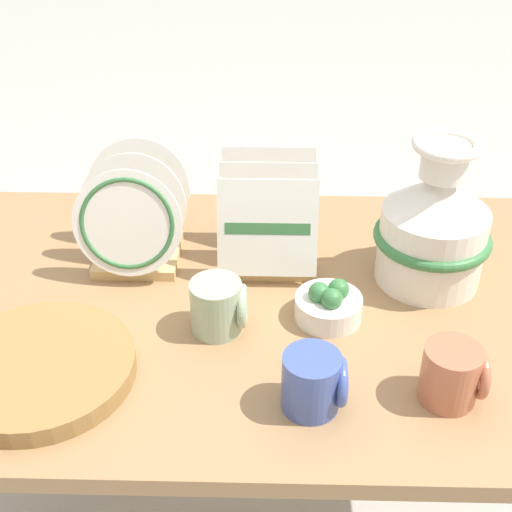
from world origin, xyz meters
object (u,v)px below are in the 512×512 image
Objects in this scene: ceramic_vase at (434,226)px; dish_rack_square_plates at (268,230)px; mug_sage_glaze at (219,307)px; wicker_charger_stack at (40,368)px; mug_cobalt_glaze at (314,382)px; fruit_bowl at (329,305)px; mug_terracotta_glaze at (453,374)px; dish_rack_round_plates at (134,225)px.

ceramic_vase is 1.41× the size of dish_rack_square_plates.
dish_rack_square_plates is at bearing 69.53° from mug_sage_glaze.
wicker_charger_stack is (-0.39, -0.37, -0.06)m from dish_rack_square_plates.
mug_cobalt_glaze is (0.08, -0.42, -0.02)m from dish_rack_square_plates.
dish_rack_square_plates reaches higher than fruit_bowl.
fruit_bowl is (0.12, -0.19, -0.04)m from dish_rack_square_plates.
mug_sage_glaze is at bearing 156.81° from mug_terracotta_glaze.
fruit_bowl is at bearing 132.60° from mug_terracotta_glaze.
wicker_charger_stack is 0.70m from mug_terracotta_glaze.
dish_rack_square_plates is 2.10× the size of mug_sage_glaze.
mug_cobalt_glaze is (0.36, -0.41, -0.04)m from dish_rack_round_plates.
dish_rack_round_plates is 2.28× the size of mug_cobalt_glaze.
dish_rack_round_plates is at bearing 131.31° from mug_sage_glaze.
dish_rack_round_plates is 0.28m from dish_rack_square_plates.
dish_rack_square_plates is at bearing 127.50° from mug_terracotta_glaze.
mug_sage_glaze is at bearing -48.69° from dish_rack_round_plates.
dish_rack_square_plates is at bearing 43.48° from wicker_charger_stack.
ceramic_vase is 2.42× the size of fruit_bowl.
ceramic_vase reaches higher than dish_rack_square_plates.
fruit_bowl is at bearing 18.85° from wicker_charger_stack.
mug_cobalt_glaze is at bearing -6.98° from wicker_charger_stack.
mug_terracotta_glaze is (0.31, -0.40, -0.02)m from dish_rack_square_plates.
mug_cobalt_glaze is 1.00× the size of mug_terracotta_glaze.
mug_terracotta_glaze is at bearing 5.85° from mug_cobalt_glaze.
ceramic_vase is at bearing 32.96° from fruit_bowl.
dish_rack_round_plates is 1.86× the size of fruit_bowl.
ceramic_vase reaches higher than dish_rack_round_plates.
dish_rack_square_plates is at bearing 3.49° from dish_rack_round_plates.
dish_rack_round_plates reaches higher than dish_rack_square_plates.
mug_sage_glaze is (0.19, -0.21, -0.04)m from dish_rack_round_plates.
fruit_bowl is at bearing -147.04° from ceramic_vase.
dish_rack_round_plates is at bearing -176.51° from dish_rack_square_plates.
dish_rack_round_plates is 0.73× the size of wicker_charger_stack.
mug_cobalt_glaze is 0.23m from mug_terracotta_glaze.
ceramic_vase is 2.97× the size of mug_sage_glaze.
mug_cobalt_glaze is 1.00× the size of mug_sage_glaze.
wicker_charger_stack is 3.14× the size of mug_sage_glaze.
wicker_charger_stack is (-0.11, -0.35, -0.08)m from dish_rack_round_plates.
mug_terracotta_glaze is at bearing -93.42° from ceramic_vase.
ceramic_vase is 1.30× the size of dish_rack_round_plates.
ceramic_vase reaches higher than mug_cobalt_glaze.
fruit_bowl is (0.04, 0.23, -0.02)m from mug_cobalt_glaze.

